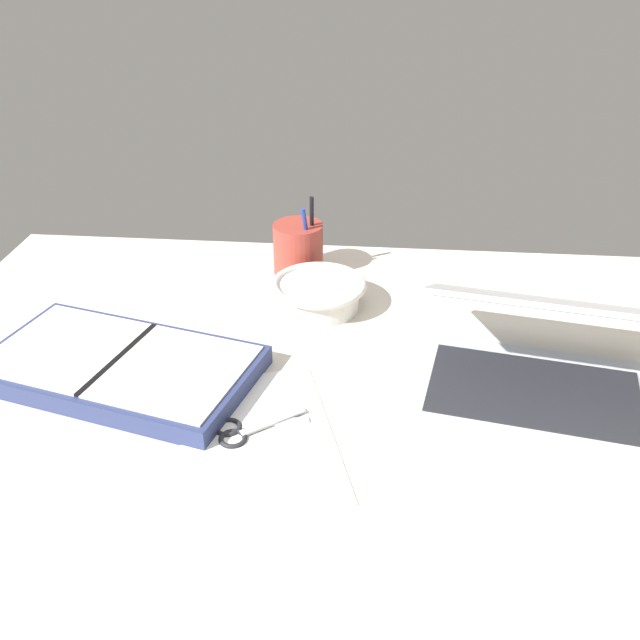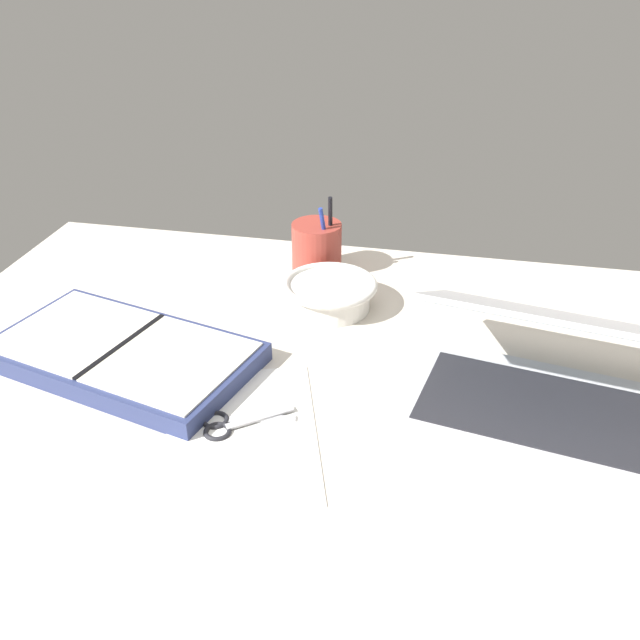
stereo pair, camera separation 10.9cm
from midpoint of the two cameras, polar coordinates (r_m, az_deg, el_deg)
desk_top at (r=107.76cm, az=3.57°, el=-5.73°), size 140.00×100.00×2.00cm
laptop at (r=105.67cm, az=19.68°, el=-4.46°), size 38.40×35.84×18.34cm
bowl at (r=125.67cm, az=3.25°, el=2.10°), size 16.88×16.88×5.26cm
pen_cup at (r=137.47cm, az=2.03°, el=5.71°), size 9.57×9.57×15.91cm
planner at (r=113.82cm, az=-12.87°, el=-2.74°), size 45.02×32.21×3.46cm
scissors at (r=99.28cm, az=-4.27°, el=-8.41°), size 12.96×9.27×0.80cm
paper_sheet_front at (r=98.12cm, az=-3.11°, el=-9.10°), size 28.30×34.58×0.16cm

